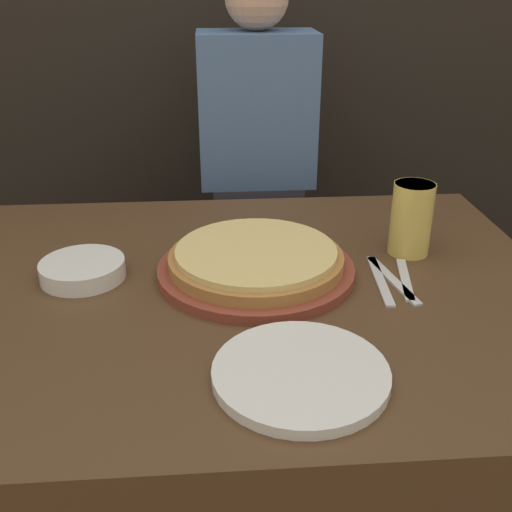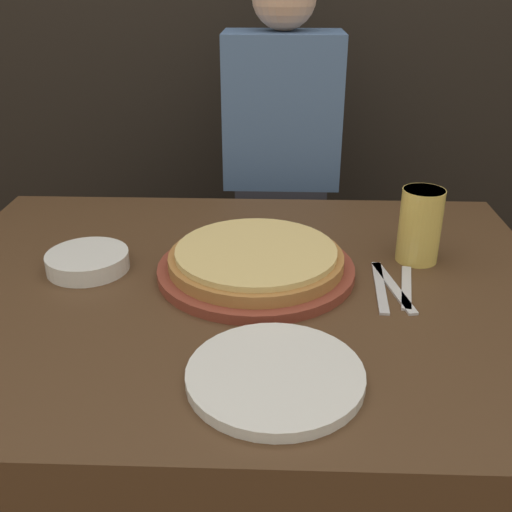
% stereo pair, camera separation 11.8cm
% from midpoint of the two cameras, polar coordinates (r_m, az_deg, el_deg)
% --- Properties ---
extents(dining_table, '(1.24, 0.95, 0.75)m').
position_cam_midpoint_polar(dining_table, '(1.38, -3.88, -16.65)').
color(dining_table, '#4C331E').
rests_on(dining_table, ground_plane).
extents(pizza_on_board, '(0.39, 0.39, 0.06)m').
position_cam_midpoint_polar(pizza_on_board, '(1.18, -2.85, -0.69)').
color(pizza_on_board, brown).
rests_on(pizza_on_board, dining_table).
extents(beer_glass, '(0.09, 0.09, 0.15)m').
position_cam_midpoint_polar(beer_glass, '(1.28, 12.08, 3.71)').
color(beer_glass, '#E5C65B').
rests_on(beer_glass, dining_table).
extents(dinner_plate, '(0.27, 0.27, 0.02)m').
position_cam_midpoint_polar(dinner_plate, '(0.90, 0.48, -11.25)').
color(dinner_plate, white).
rests_on(dinner_plate, dining_table).
extents(side_bowl, '(0.17, 0.17, 0.04)m').
position_cam_midpoint_polar(side_bowl, '(1.24, -18.83, -1.30)').
color(side_bowl, white).
rests_on(side_bowl, dining_table).
extents(fork, '(0.03, 0.20, 0.00)m').
position_cam_midpoint_polar(fork, '(1.18, 8.96, -2.37)').
color(fork, silver).
rests_on(fork, dining_table).
extents(dinner_knife, '(0.06, 0.20, 0.00)m').
position_cam_midpoint_polar(dinner_knife, '(1.18, 10.14, -2.32)').
color(dinner_knife, silver).
rests_on(dinner_knife, dining_table).
extents(spoon, '(0.05, 0.17, 0.00)m').
position_cam_midpoint_polar(spoon, '(1.19, 11.31, -2.27)').
color(spoon, silver).
rests_on(spoon, dining_table).
extents(diner_person, '(0.33, 0.20, 1.32)m').
position_cam_midpoint_polar(diner_person, '(1.83, -1.78, 4.88)').
color(diner_person, '#33333D').
rests_on(diner_person, ground_plane).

